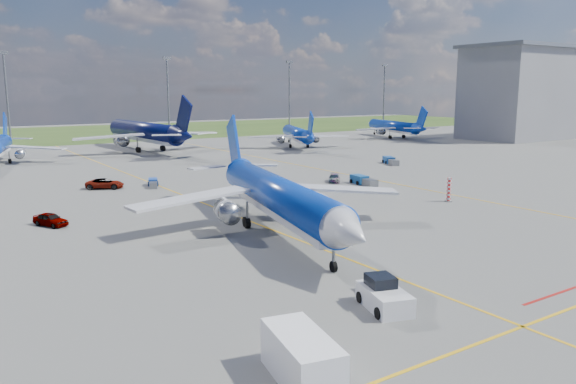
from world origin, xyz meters
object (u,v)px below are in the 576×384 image
bg_jet_ne (297,147)px  baggage_tug_e (391,161)px  main_airliner (278,231)px  pushback_tug (383,296)px  service_van (302,358)px  baggage_tug_w (363,181)px  service_car_b (105,184)px  service_car_c (334,178)px  warning_post (449,190)px  service_car_a (51,219)px  bg_jet_ene (393,138)px  bg_jet_n (145,150)px  baggage_tug_c (153,183)px

bg_jet_ne → baggage_tug_e: bearing=107.3°
main_airliner → pushback_tug: (-4.95, -20.30, 0.81)m
pushback_tug → service_van: size_ratio=1.14×
pushback_tug → baggage_tug_w: bearing=67.9°
service_car_b → service_car_c: service_car_b is taller
warning_post → service_car_a: (-44.06, 13.83, -0.82)m
service_van → baggage_tug_w: size_ratio=0.91×
main_airliner → service_car_c: size_ratio=9.84×
warning_post → baggage_tug_w: warning_post is taller
pushback_tug → service_car_c: (28.32, 41.11, -0.22)m
bg_jet_ne → service_van: size_ratio=6.53×
bg_jet_ene → pushback_tug: size_ratio=5.92×
warning_post → bg_jet_ene: size_ratio=0.08×
pushback_tug → service_car_b: bearing=109.8°
baggage_tug_e → service_car_b: bearing=-157.9°
pushback_tug → bg_jet_ne: bearing=75.9°
service_car_a → service_car_c: service_car_a is taller
bg_jet_n → service_car_a: bearing=60.1°
warning_post → baggage_tug_c: size_ratio=0.65×
bg_jet_n → service_car_b: bg_jet_n is taller
warning_post → service_car_c: bearing=97.3°
bg_jet_ne → baggage_tug_e: size_ratio=6.10×
main_airliner → baggage_tug_c: 32.27m
service_van → baggage_tug_c: bearing=88.3°
bg_jet_n → service_car_c: 60.24m
service_car_a → service_car_b: bearing=32.7°
service_van → baggage_tug_e: bearing=55.1°
baggage_tug_c → baggage_tug_e: bearing=18.6°
service_van → service_car_a: 39.94m
bg_jet_ene → service_van: bearing=59.5°
service_car_a → baggage_tug_c: bearing=17.5°
bg_jet_n → main_airliner: 81.83m
baggage_tug_c → baggage_tug_e: (46.15, -0.67, 0.11)m
bg_jet_ne → service_car_b: bearing=54.4°
bg_jet_ene → service_van: size_ratio=6.73×
bg_jet_ne → service_van: bearing=78.9°
main_airliner → service_van: 28.88m
service_van → service_car_c: bearing=62.1°
service_van → baggage_tug_e: size_ratio=0.93×
bg_jet_ne → service_car_a: 85.83m
bg_jet_ne → baggage_tug_c: size_ratio=7.50×
bg_jet_n → baggage_tug_c: bearing=68.7°
bg_jet_n → baggage_tug_e: size_ratio=8.38×
warning_post → baggage_tug_e: (19.37, 30.59, -0.92)m
bg_jet_ne → service_car_b: (-56.31, -34.14, 0.72)m
pushback_tug → baggage_tug_c: pushback_tug is taller
service_car_b → service_car_a: bearing=178.0°
service_car_a → bg_jet_ne: bearing=10.7°
pushback_tug → baggage_tug_e: pushback_tug is taller
pushback_tug → service_car_a: size_ratio=1.50×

